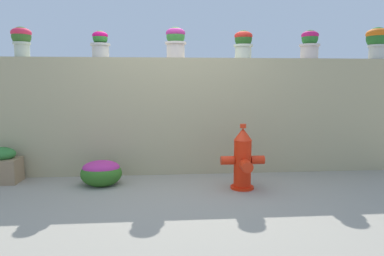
{
  "coord_description": "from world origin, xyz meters",
  "views": [
    {
      "loc": [
        -0.18,
        -4.07,
        1.29
      ],
      "look_at": [
        0.24,
        0.85,
        0.67
      ],
      "focal_mm": 33.75,
      "sensor_mm": 36.0,
      "label": 1
    }
  ],
  "objects": [
    {
      "name": "potted_plant_6",
      "position": [
        2.98,
        1.07,
        1.92
      ],
      "size": [
        0.33,
        0.33,
        0.46
      ],
      "color": "#BAB9AE",
      "rests_on": "stone_wall"
    },
    {
      "name": "potted_plant_5",
      "position": [
        1.96,
        1.06,
        1.86
      ],
      "size": [
        0.29,
        0.29,
        0.41
      ],
      "color": "beige",
      "rests_on": "stone_wall"
    },
    {
      "name": "fire_hydrant",
      "position": [
        0.8,
        0.15,
        0.36
      ],
      "size": [
        0.53,
        0.43,
        0.8
      ],
      "color": "red",
      "rests_on": "ground"
    },
    {
      "name": "potted_plant_4",
      "position": [
        0.98,
        1.05,
        1.86
      ],
      "size": [
        0.27,
        0.27,
        0.39
      ],
      "color": "beige",
      "rests_on": "stone_wall"
    },
    {
      "name": "planter_box",
      "position": [
        -2.26,
        0.69,
        0.22
      ],
      "size": [
        0.46,
        0.34,
        0.47
      ],
      "color": "#907454",
      "rests_on": "ground"
    },
    {
      "name": "potted_plant_1",
      "position": [
        -2.04,
        1.05,
        1.88
      ],
      "size": [
        0.27,
        0.27,
        0.4
      ],
      "color": "beige",
      "rests_on": "stone_wall"
    },
    {
      "name": "potted_plant_3",
      "position": [
        0.03,
        1.07,
        1.88
      ],
      "size": [
        0.3,
        0.3,
        0.43
      ],
      "color": "beige",
      "rests_on": "stone_wall"
    },
    {
      "name": "flower_bush_left",
      "position": [
        -0.95,
        0.46,
        0.17
      ],
      "size": [
        0.52,
        0.47,
        0.33
      ],
      "color": "#31681F",
      "rests_on": "ground"
    },
    {
      "name": "stone_wall",
      "position": [
        0.0,
        1.05,
        0.82
      ],
      "size": [
        6.79,
        0.28,
        1.63
      ],
      "primitive_type": "cube",
      "color": "tan",
      "rests_on": "ground"
    },
    {
      "name": "ground_plane",
      "position": [
        0.0,
        0.0,
        0.0
      ],
      "size": [
        24.0,
        24.0,
        0.0
      ],
      "primitive_type": "plane",
      "color": "gray"
    },
    {
      "name": "potted_plant_2",
      "position": [
        -1.01,
        1.08,
        1.83
      ],
      "size": [
        0.27,
        0.27,
        0.37
      ],
      "color": "#BBB5AA",
      "rests_on": "stone_wall"
    }
  ]
}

